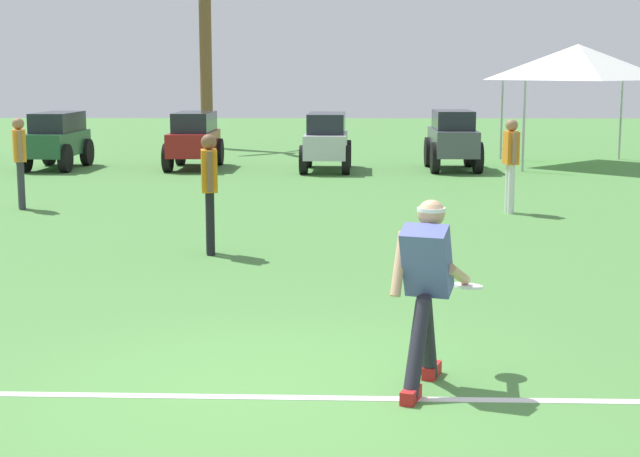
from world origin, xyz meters
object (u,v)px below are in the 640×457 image
object	(u,v)px
parked_car_slot_b	(194,138)
parked_car_slot_c	(326,140)
teammate_midfield	(209,182)
teammate_near_sideline	(20,154)
parked_car_slot_d	(453,138)
event_tent	(578,62)
frisbee_in_flight	(467,286)
teammate_deep	(511,157)
frisbee_thrower	(426,283)
palm_tree_far_left	(206,42)
parked_car_slot_a	(57,138)

from	to	relation	value
parked_car_slot_b	parked_car_slot_c	world-z (taller)	same
teammate_midfield	parked_car_slot_b	bearing A→B (deg)	99.31
teammate_near_sideline	teammate_midfield	bearing A→B (deg)	-47.02
parked_car_slot_b	parked_car_slot_d	bearing A→B (deg)	-2.57
teammate_midfield	event_tent	bearing A→B (deg)	57.72
frisbee_in_flight	parked_car_slot_d	world-z (taller)	parked_car_slot_d
parked_car_slot_b	parked_car_slot_d	world-z (taller)	parked_car_slot_d
teammate_midfield	parked_car_slot_c	xyz separation A→B (m)	(1.38, 10.54, -0.22)
parked_car_slot_d	parked_car_slot_b	bearing A→B (deg)	177.43
parked_car_slot_c	teammate_deep	bearing A→B (deg)	-65.29
teammate_midfield	parked_car_slot_d	distance (m)	11.56
frisbee_thrower	teammate_deep	bearing A→B (deg)	76.30
frisbee_in_flight	parked_car_slot_d	bearing A→B (deg)	83.82
frisbee_thrower	event_tent	size ratio (longest dim) A/B	0.43
teammate_near_sideline	event_tent	size ratio (longest dim) A/B	0.48
frisbee_in_flight	palm_tree_far_left	world-z (taller)	palm_tree_far_left
frisbee_thrower	parked_car_slot_c	bearing A→B (deg)	93.39
frisbee_in_flight	parked_car_slot_a	bearing A→B (deg)	116.30
teammate_deep	teammate_midfield	bearing A→B (deg)	-140.48
teammate_midfield	frisbee_thrower	bearing A→B (deg)	-66.29
parked_car_slot_c	parked_car_slot_d	distance (m)	2.99
frisbee_thrower	teammate_midfield	bearing A→B (deg)	113.71
palm_tree_far_left	event_tent	bearing A→B (deg)	-27.92
parked_car_slot_d	event_tent	distance (m)	3.82
teammate_near_sideline	palm_tree_far_left	bearing A→B (deg)	83.55
teammate_near_sideline	parked_car_slot_d	size ratio (longest dim) A/B	0.66
teammate_midfield	teammate_deep	distance (m)	5.86
frisbee_in_flight	teammate_deep	size ratio (longest dim) A/B	0.23
teammate_deep	palm_tree_far_left	bearing A→B (deg)	116.93
parked_car_slot_b	teammate_near_sideline	bearing A→B (deg)	-105.80
palm_tree_far_left	teammate_deep	bearing A→B (deg)	-63.07
teammate_near_sideline	parked_car_slot_d	bearing A→B (deg)	39.32
teammate_deep	frisbee_in_flight	bearing A→B (deg)	-102.06
palm_tree_far_left	parked_car_slot_c	bearing A→B (deg)	-60.85
teammate_midfield	teammate_near_sideline	bearing A→B (deg)	132.98
teammate_midfield	parked_car_slot_c	world-z (taller)	teammate_midfield
parked_car_slot_d	palm_tree_far_left	xyz separation A→B (m)	(-6.65, 6.42, 2.39)
parked_car_slot_b	event_tent	xyz separation A→B (m)	(9.32, 0.94, 1.81)
event_tent	teammate_deep	bearing A→B (deg)	-110.17
parked_car_slot_c	event_tent	xyz separation A→B (m)	(6.14, 1.38, 1.81)
parked_car_slot_b	teammate_deep	bearing A→B (deg)	-48.94
frisbee_in_flight	teammate_near_sideline	bearing A→B (deg)	125.95
parked_car_slot_b	palm_tree_far_left	size ratio (longest dim) A/B	0.45
parked_car_slot_d	event_tent	world-z (taller)	event_tent
frisbee_in_flight	event_tent	world-z (taller)	event_tent
teammate_deep	teammate_near_sideline	bearing A→B (deg)	177.85
frisbee_in_flight	teammate_midfield	world-z (taller)	teammate_midfield
teammate_midfield	teammate_deep	size ratio (longest dim) A/B	1.00
teammate_midfield	parked_car_slot_c	bearing A→B (deg)	82.52
frisbee_in_flight	teammate_near_sideline	xyz separation A→B (m)	(-6.45, 8.89, 0.26)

